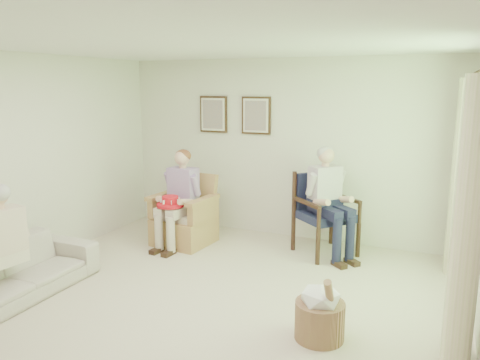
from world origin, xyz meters
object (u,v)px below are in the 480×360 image
(person_wicker, at_px, (180,192))
(hatbox, at_px, (320,312))
(wood_armchair, at_px, (328,210))
(sofa, at_px, (10,274))
(red_hat, at_px, (170,203))
(wicker_armchair, at_px, (185,222))
(person_dark, at_px, (325,194))

(person_wicker, height_order, hatbox, person_wicker)
(wood_armchair, xyz_separation_m, person_wicker, (-1.93, -0.59, 0.18))
(wood_armchair, height_order, sofa, wood_armchair)
(sofa, xyz_separation_m, person_wicker, (0.77, 2.18, 0.49))
(sofa, height_order, hatbox, hatbox)
(sofa, distance_m, red_hat, 2.15)
(red_hat, relative_size, hatbox, 0.57)
(wood_armchair, height_order, hatbox, wood_armchair)
(sofa, bearing_deg, wicker_armchair, -18.40)
(wicker_armchair, xyz_separation_m, person_wicker, (0.00, -0.13, 0.45))
(sofa, distance_m, hatbox, 3.22)
(red_hat, distance_m, hatbox, 2.86)
(person_dark, bearing_deg, wood_armchair, 41.33)
(wood_armchair, xyz_separation_m, sofa, (-2.70, -2.77, -0.30))
(wood_armchair, distance_m, person_dark, 0.31)
(red_hat, bearing_deg, wood_armchair, 22.07)
(person_wicker, bearing_deg, hatbox, -29.00)
(wood_armchair, height_order, red_hat, wood_armchair)
(person_wicker, height_order, person_dark, person_dark)
(wicker_armchair, bearing_deg, red_hat, -88.73)
(sofa, relative_size, person_wicker, 1.45)
(person_dark, height_order, hatbox, person_dark)
(sofa, height_order, red_hat, red_hat)
(wicker_armchair, bearing_deg, sofa, -102.90)
(wicker_armchair, height_order, red_hat, wicker_armchair)
(wicker_armchair, height_order, sofa, wicker_armchair)
(red_hat, xyz_separation_m, hatbox, (2.43, -1.45, -0.41))
(red_hat, bearing_deg, person_wicker, 83.14)
(person_wicker, bearing_deg, sofa, -103.92)
(wood_armchair, relative_size, hatbox, 1.63)
(wood_armchair, height_order, person_wicker, person_wicker)
(red_hat, bearing_deg, person_dark, 17.54)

